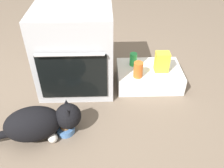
# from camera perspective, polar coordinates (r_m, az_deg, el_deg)

# --- Properties ---
(ground) EXTENTS (8.00, 8.00, 0.00)m
(ground) POSITION_cam_1_polar(r_m,az_deg,el_deg) (1.94, -10.14, -7.81)
(ground) COLOR #6B5B4C
(oven) EXTENTS (0.63, 0.59, 0.72)m
(oven) POSITION_cam_1_polar(r_m,az_deg,el_deg) (2.07, -8.87, 8.14)
(oven) COLOR #B7BABF
(oven) RESTS_ON ground
(pantry_cabinet) EXTENTS (0.58, 0.40, 0.16)m
(pantry_cabinet) POSITION_cam_1_polar(r_m,az_deg,el_deg) (2.22, 8.85, 1.92)
(pantry_cabinet) COLOR white
(pantry_cabinet) RESTS_ON ground
(food_bowl) EXTENTS (0.13, 0.13, 0.08)m
(food_bowl) POSITION_cam_1_polar(r_m,az_deg,el_deg) (1.81, -11.14, -10.61)
(food_bowl) COLOR #4C7AB7
(food_bowl) RESTS_ON ground
(cat) EXTENTS (0.83, 0.32, 0.27)m
(cat) POSITION_cam_1_polar(r_m,az_deg,el_deg) (1.75, -17.05, -8.89)
(cat) COLOR black
(cat) RESTS_ON ground
(sauce_jar) EXTENTS (0.08, 0.08, 0.14)m
(sauce_jar) POSITION_cam_1_polar(r_m,az_deg,el_deg) (2.02, 6.34, 3.43)
(sauce_jar) COLOR #D16023
(sauce_jar) RESTS_ON pantry_cabinet
(snack_bag) EXTENTS (0.12, 0.09, 0.18)m
(snack_bag) POSITION_cam_1_polar(r_m,az_deg,el_deg) (2.12, 11.96, 5.25)
(snack_bag) COLOR yellow
(snack_bag) RESTS_ON pantry_cabinet
(soda_can) EXTENTS (0.07, 0.07, 0.12)m
(soda_can) POSITION_cam_1_polar(r_m,az_deg,el_deg) (2.18, 5.16, 5.96)
(soda_can) COLOR green
(soda_can) RESTS_ON pantry_cabinet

